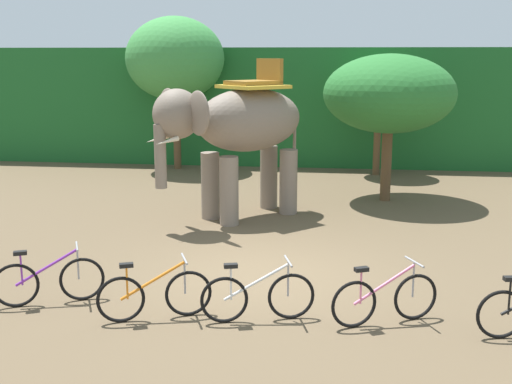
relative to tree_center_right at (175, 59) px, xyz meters
The scene contains 10 objects.
ground_plane 12.01m from the tree_center_right, 68.70° to the right, with size 80.00×80.00×0.00m, color brown.
foliage_hedge 5.81m from the tree_center_right, 41.86° to the left, with size 36.00×6.00×4.10m, color #1E6028.
tree_center_right is the anchor object (origin of this frame).
tree_center 6.82m from the tree_center_right, ahead, with size 2.27×2.27×3.79m.
tree_far_right 8.02m from the tree_center_right, 31.62° to the right, with size 3.46×3.46×3.90m.
elephant 7.45m from the tree_center_right, 64.41° to the right, with size 3.68×3.68×3.78m.
bike_purple 12.93m from the tree_center_right, 85.32° to the right, with size 1.58×0.80×0.92m.
bike_orange 13.56m from the tree_center_right, 77.51° to the right, with size 1.61×0.76×0.92m.
bike_white 13.85m from the tree_center_right, 71.02° to the right, with size 1.66×0.63×0.92m.
bike_pink 14.42m from the tree_center_right, 63.65° to the right, with size 1.58×0.80×0.92m.
Camera 1 is at (1.34, -11.07, 3.88)m, focal length 45.71 mm.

